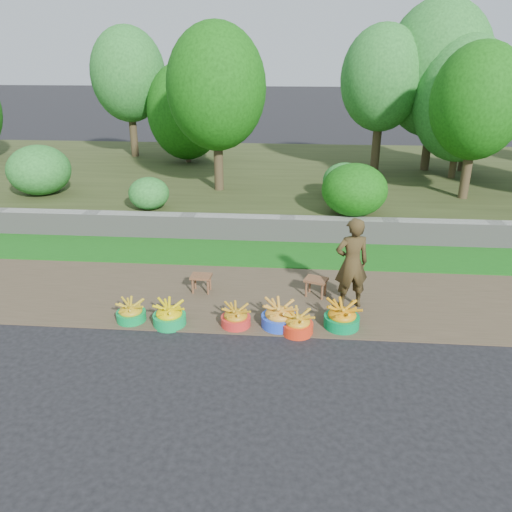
# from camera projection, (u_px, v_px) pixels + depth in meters

# --- Properties ---
(ground_plane) EXTENTS (120.00, 120.00, 0.00)m
(ground_plane) POSITION_uv_depth(u_px,v_px,m) (280.00, 337.00, 7.39)
(ground_plane) COLOR black
(ground_plane) RESTS_ON ground
(dirt_shoulder) EXTENTS (80.00, 2.50, 0.02)m
(dirt_shoulder) POSITION_uv_depth(u_px,v_px,m) (283.00, 298.00, 8.54)
(dirt_shoulder) COLOR #4B3D2C
(dirt_shoulder) RESTS_ON ground
(grass_verge) EXTENTS (80.00, 1.50, 0.04)m
(grass_verge) POSITION_uv_depth(u_px,v_px,m) (286.00, 254.00, 10.38)
(grass_verge) COLOR #176015
(grass_verge) RESTS_ON ground
(retaining_wall) EXTENTS (80.00, 0.35, 0.55)m
(retaining_wall) POSITION_uv_depth(u_px,v_px,m) (287.00, 229.00, 11.07)
(retaining_wall) COLOR gray
(retaining_wall) RESTS_ON ground
(earth_bank) EXTENTS (80.00, 10.00, 0.50)m
(earth_bank) POSITION_uv_depth(u_px,v_px,m) (291.00, 179.00, 15.60)
(earth_bank) COLOR #353E1C
(earth_bank) RESTS_ON ground
(vegetation) EXTENTS (31.09, 8.38, 4.91)m
(vegetation) POSITION_uv_depth(u_px,v_px,m) (427.00, 98.00, 13.77)
(vegetation) COLOR #3E331E
(vegetation) RESTS_ON earth_bank
(basin_a) EXTENTS (0.46, 0.46, 0.34)m
(basin_a) POSITION_uv_depth(u_px,v_px,m) (131.00, 312.00, 7.77)
(basin_a) COLOR #049641
(basin_a) RESTS_ON ground
(basin_b) EXTENTS (0.51, 0.51, 0.38)m
(basin_b) POSITION_uv_depth(u_px,v_px,m) (169.00, 315.00, 7.65)
(basin_b) COLOR #099E4A
(basin_b) RESTS_ON ground
(basin_c) EXTENTS (0.46, 0.46, 0.34)m
(basin_c) POSITION_uv_depth(u_px,v_px,m) (236.00, 317.00, 7.62)
(basin_c) COLOR red
(basin_c) RESTS_ON ground
(basin_d) EXTENTS (0.54, 0.54, 0.41)m
(basin_d) POSITION_uv_depth(u_px,v_px,m) (279.00, 316.00, 7.59)
(basin_d) COLOR blue
(basin_d) RESTS_ON ground
(basin_e) EXTENTS (0.48, 0.48, 0.35)m
(basin_e) POSITION_uv_depth(u_px,v_px,m) (297.00, 323.00, 7.44)
(basin_e) COLOR red
(basin_e) RESTS_ON ground
(basin_f) EXTENTS (0.54, 0.54, 0.40)m
(basin_f) POSITION_uv_depth(u_px,v_px,m) (342.00, 317.00, 7.58)
(basin_f) COLOR #008541
(basin_f) RESTS_ON ground
(stool_left) EXTENTS (0.36, 0.28, 0.31)m
(stool_left) POSITION_uv_depth(u_px,v_px,m) (201.00, 279.00, 8.66)
(stool_left) COLOR brown
(stool_left) RESTS_ON dirt_shoulder
(stool_right) EXTENTS (0.44, 0.39, 0.32)m
(stool_right) POSITION_uv_depth(u_px,v_px,m) (316.00, 282.00, 8.50)
(stool_right) COLOR brown
(stool_right) RESTS_ON dirt_shoulder
(vendor_woman) EXTENTS (0.62, 0.48, 1.52)m
(vendor_woman) POSITION_uv_depth(u_px,v_px,m) (352.00, 263.00, 7.97)
(vendor_woman) COLOR black
(vendor_woman) RESTS_ON dirt_shoulder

